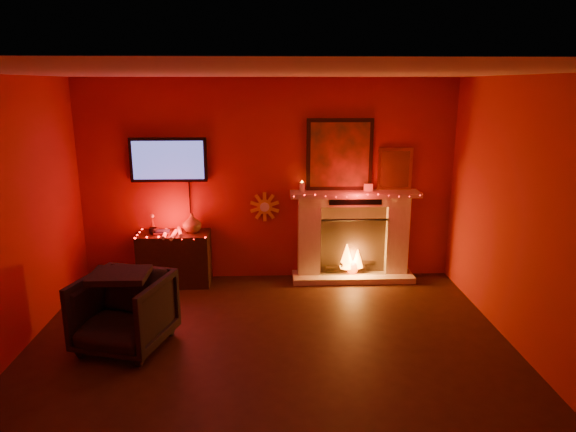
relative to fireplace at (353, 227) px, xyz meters
name	(u,v)px	position (x,y,z in m)	size (l,w,h in m)	color
room	(269,234)	(-1.14, -2.39, 0.63)	(5.00, 5.00, 5.00)	black
fireplace	(353,227)	(0.00, 0.00, 0.00)	(1.72, 0.40, 2.18)	beige
tv	(169,160)	(-2.44, 0.06, 0.92)	(1.00, 0.07, 1.24)	black
sunburst_clock	(265,207)	(-1.19, 0.09, 0.28)	(0.40, 0.03, 0.40)	gold
console_table	(175,256)	(-2.39, -0.13, -0.34)	(0.93, 0.58, 0.96)	black
armchair	(124,312)	(-2.61, -1.84, -0.34)	(0.82, 0.84, 0.77)	black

